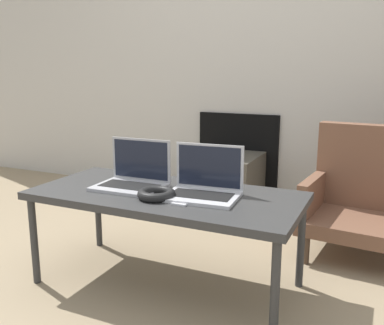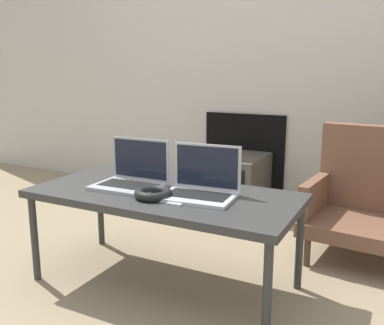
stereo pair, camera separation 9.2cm
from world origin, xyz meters
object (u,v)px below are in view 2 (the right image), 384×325
Objects in this scene: headphones at (153,193)px; phone at (180,201)px; armchair at (372,197)px; tv at (231,181)px; laptop_left at (133,176)px; laptop_right at (201,186)px.

headphones is 1.43× the size of phone.
phone is at bearing -121.78° from armchair.
laptop_left is at bearing -91.22° from tv.
armchair is at bearing -23.73° from tv.
phone is at bearing -77.34° from tv.
armchair is at bearing 45.56° from laptop_right.
headphones is at bearing -179.63° from phone.
laptop_right is at bearing -1.49° from laptop_left.
headphones is (-0.18, -0.13, -0.03)m from laptop_right.
phone is 1.19m from armchair.
laptop_left reaches higher than phone.
phone is (0.34, -0.13, -0.04)m from laptop_left.
armchair is at bearing 35.97° from laptop_left.
armchair reaches higher than laptop_right.
laptop_left is 1.31m from tv.
laptop_left is 0.65× the size of tv.
phone is (0.14, 0.00, -0.02)m from headphones.
laptop_left is 0.46× the size of armchair.
laptop_right is at bearing -124.16° from armchair.
armchair reaches higher than headphones.
armchair is (1.04, -0.46, 0.14)m from tv.
laptop_left reaches higher than tv.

